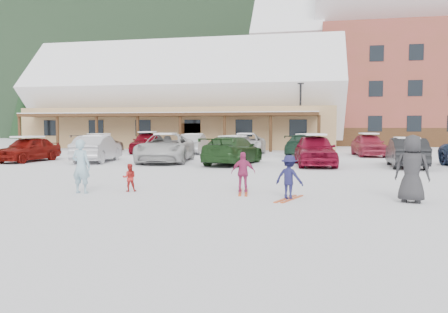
% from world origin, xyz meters
% --- Properties ---
extents(ground, '(160.00, 160.00, 0.00)m').
position_xyz_m(ground, '(0.00, 0.00, 0.00)').
color(ground, white).
rests_on(ground, ground).
extents(forested_hillside, '(300.00, 70.00, 38.00)m').
position_xyz_m(forested_hillside, '(0.00, 85.00, 19.00)').
color(forested_hillside, black).
rests_on(forested_hillside, ground).
extents(day_lodge, '(29.12, 12.50, 10.38)m').
position_xyz_m(day_lodge, '(-9.00, 27.96, 3.94)').
color(day_lodge, tan).
rests_on(day_lodge, ground).
extents(alpine_hotel, '(31.48, 14.01, 21.48)m').
position_xyz_m(alpine_hotel, '(14.27, 38.00, 8.63)').
color(alpine_hotel, brown).
rests_on(alpine_hotel, ground).
extents(lamp_post, '(0.50, 0.25, 5.59)m').
position_xyz_m(lamp_post, '(2.16, 23.37, 3.19)').
color(lamp_post, black).
rests_on(lamp_post, ground).
extents(conifer_0, '(4.40, 4.40, 10.20)m').
position_xyz_m(conifer_0, '(-26.00, 30.00, 5.69)').
color(conifer_0, black).
rests_on(conifer_0, ground).
extents(conifer_2, '(5.28, 5.28, 12.24)m').
position_xyz_m(conifer_2, '(-30.00, 42.00, 6.83)').
color(conifer_2, black).
rests_on(conifer_2, ground).
extents(conifer_3, '(3.96, 3.96, 9.18)m').
position_xyz_m(conifer_3, '(6.00, 44.00, 5.12)').
color(conifer_3, black).
rests_on(conifer_3, ground).
extents(adult_skier, '(0.61, 0.43, 1.59)m').
position_xyz_m(adult_skier, '(-3.58, -0.97, 0.79)').
color(adult_skier, '#8BB2C2').
rests_on(adult_skier, ground).
extents(toddler_red, '(0.50, 0.46, 0.84)m').
position_xyz_m(toddler_red, '(-2.34, -0.38, 0.42)').
color(toddler_red, '#B0211F').
rests_on(toddler_red, ground).
extents(child_navy, '(0.88, 0.68, 1.19)m').
position_xyz_m(child_navy, '(2.46, -0.87, 0.60)').
color(child_navy, '#181844').
rests_on(child_navy, ground).
extents(skis_child_navy, '(0.67, 1.38, 0.03)m').
position_xyz_m(skis_child_navy, '(2.46, -0.87, 0.01)').
color(skis_child_navy, '#C4491C').
rests_on(skis_child_navy, ground).
extents(child_magenta, '(0.74, 0.39, 1.21)m').
position_xyz_m(child_magenta, '(1.07, 0.04, 0.60)').
color(child_magenta, '#A82D63').
rests_on(child_magenta, ground).
extents(skis_child_magenta, '(0.38, 1.41, 0.03)m').
position_xyz_m(skis_child_magenta, '(1.07, 0.04, 0.01)').
color(skis_child_magenta, '#C4491C').
rests_on(skis_child_magenta, ground).
extents(bystander_dark, '(0.99, 0.79, 1.75)m').
position_xyz_m(bystander_dark, '(5.58, -0.75, 0.88)').
color(bystander_dark, '#2B2A2D').
rests_on(bystander_dark, ground).
extents(parked_car_0, '(1.98, 4.21, 1.39)m').
position_xyz_m(parked_car_0, '(-12.36, 8.93, 0.70)').
color(parked_car_0, '#6A0D09').
rests_on(parked_car_0, ground).
extents(parked_car_1, '(2.17, 4.58, 1.45)m').
position_xyz_m(parked_car_1, '(-8.50, 9.48, 0.72)').
color(parked_car_1, '#B4B3B9').
rests_on(parked_car_1, ground).
extents(parked_car_2, '(3.34, 5.92, 1.56)m').
position_xyz_m(parked_car_2, '(-4.76, 10.12, 0.78)').
color(parked_car_2, silver).
rests_on(parked_car_2, ground).
extents(parked_car_3, '(2.83, 5.27, 1.45)m').
position_xyz_m(parked_car_3, '(-0.92, 9.46, 0.73)').
color(parked_car_3, '#1E3F1B').
rests_on(parked_car_3, ground).
extents(parked_car_4, '(2.28, 4.76, 1.57)m').
position_xyz_m(parked_car_4, '(3.22, 9.49, 0.78)').
color(parked_car_4, maroon).
rests_on(parked_car_4, ground).
extents(parked_car_5, '(1.72, 4.34, 1.41)m').
position_xyz_m(parked_car_5, '(7.52, 9.56, 0.70)').
color(parked_car_5, black).
rests_on(parked_car_5, ground).
extents(parked_car_7, '(2.40, 4.96, 1.39)m').
position_xyz_m(parked_car_7, '(-12.42, 17.32, 0.70)').
color(parked_car_7, gray).
rests_on(parked_car_7, ground).
extents(parked_car_8, '(2.39, 4.75, 1.55)m').
position_xyz_m(parked_car_8, '(-8.64, 17.39, 0.78)').
color(parked_car_8, maroon).
rests_on(parked_car_8, ground).
extents(parked_car_9, '(1.71, 4.35, 1.41)m').
position_xyz_m(parked_car_9, '(-5.15, 17.44, 0.70)').
color(parked_car_9, '#A4A5A9').
rests_on(parked_car_9, ground).
extents(parked_car_10, '(2.57, 5.33, 1.46)m').
position_xyz_m(parked_car_10, '(-1.34, 16.79, 0.73)').
color(parked_car_10, silver).
rests_on(parked_car_10, ground).
extents(parked_car_11, '(2.84, 5.23, 1.44)m').
position_xyz_m(parked_car_11, '(2.67, 16.65, 0.72)').
color(parked_car_11, '#1B3929').
rests_on(parked_car_11, ground).
extents(parked_car_12, '(2.11, 4.51, 1.49)m').
position_xyz_m(parked_car_12, '(6.75, 17.37, 0.75)').
color(parked_car_12, '#AA2B43').
rests_on(parked_car_12, ground).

